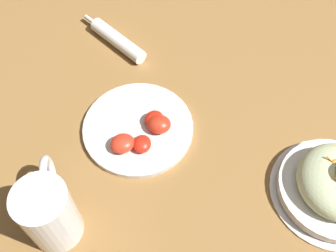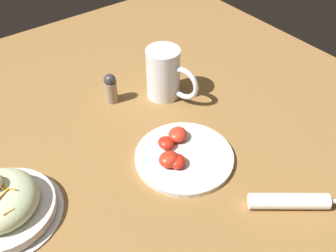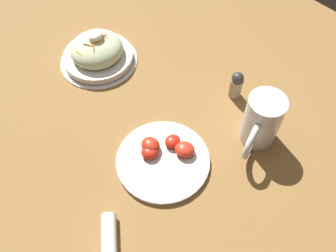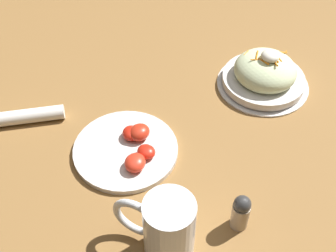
{
  "view_description": "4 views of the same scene",
  "coord_description": "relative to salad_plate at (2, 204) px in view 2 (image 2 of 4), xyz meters",
  "views": [
    {
      "loc": [
        0.37,
        0.0,
        0.65
      ],
      "look_at": [
        0.01,
        -0.04,
        0.09
      ],
      "focal_mm": 43.22,
      "sensor_mm": 36.0,
      "label": 1
    },
    {
      "loc": [
        -0.46,
        0.26,
        0.6
      ],
      "look_at": [
        0.01,
        -0.1,
        0.07
      ],
      "focal_mm": 41.04,
      "sensor_mm": 36.0,
      "label": 2
    },
    {
      "loc": [
        -0.3,
        -0.41,
        0.72
      ],
      "look_at": [
        0.01,
        -0.08,
        0.07
      ],
      "focal_mm": 38.97,
      "sensor_mm": 36.0,
      "label": 3
    },
    {
      "loc": [
        0.43,
        -0.49,
        0.71
      ],
      "look_at": [
        0.02,
        -0.04,
        0.06
      ],
      "focal_mm": 48.85,
      "sensor_mm": 36.0,
      "label": 4
    }
  ],
  "objects": [
    {
      "name": "ground_plane",
      "position": [
        -0.05,
        -0.25,
        -0.03
      ],
      "size": [
        1.43,
        1.43,
        0.0
      ],
      "primitive_type": "plane",
      "color": "olive"
    },
    {
      "name": "salad_plate",
      "position": [
        0.0,
        0.0,
        0.0
      ],
      "size": [
        0.21,
        0.21,
        0.1
      ],
      "color": "silver",
      "rests_on": "ground_plane"
    },
    {
      "name": "beer_mug",
      "position": [
        0.12,
        -0.45,
        0.03
      ],
      "size": [
        0.14,
        0.08,
        0.13
      ],
      "color": "white",
      "rests_on": "ground_plane"
    },
    {
      "name": "napkin_roll",
      "position": [
        -0.3,
        -0.43,
        -0.02
      ],
      "size": [
        0.13,
        0.16,
        0.03
      ],
      "color": "white",
      "rests_on": "ground_plane"
    },
    {
      "name": "tomato_plate",
      "position": [
        -0.08,
        -0.35,
        -0.02
      ],
      "size": [
        0.21,
        0.21,
        0.04
      ],
      "color": "silver",
      "rests_on": "ground_plane"
    },
    {
      "name": "salt_shaker",
      "position": [
        0.18,
        -0.33,
        0.01
      ],
      "size": [
        0.03,
        0.03,
        0.08
      ],
      "color": "gray",
      "rests_on": "ground_plane"
    }
  ]
}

